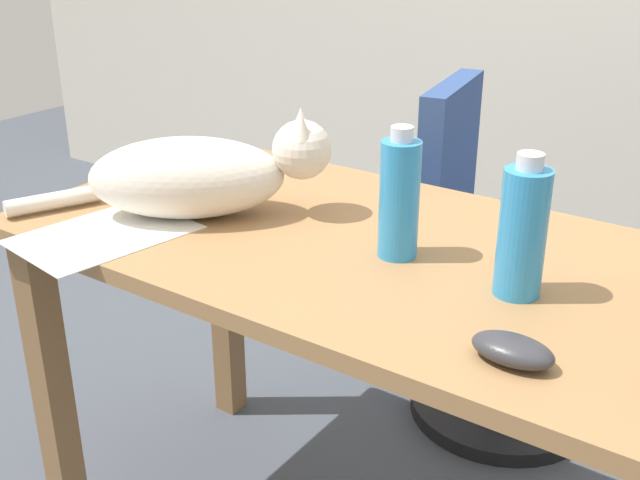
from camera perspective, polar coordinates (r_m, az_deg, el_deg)
The scene contains 7 objects.
desk at distance 1.33m, azimuth 10.17°, elevation -6.00°, with size 1.66×0.66×0.74m.
office_chair at distance 2.07m, azimuth 12.38°, elevation -3.18°, with size 0.49×0.48×0.89m.
cat at distance 1.47m, azimuth -8.76°, elevation 4.75°, with size 0.50×0.40×0.20m.
computer_mouse at distance 1.04m, azimuth 13.81°, elevation -7.76°, with size 0.11×0.06×0.04m, color #333338.
paper_sheet at distance 1.44m, azimuth -15.41°, elevation 0.40°, with size 0.21×0.30×0.00m, color white.
water_bottle at distance 1.28m, azimuth 5.78°, elevation 3.08°, with size 0.07×0.07×0.22m.
spray_bottle at distance 1.18m, azimuth 14.49°, elevation 0.63°, with size 0.07×0.07×0.22m.
Camera 1 is at (0.46, -1.07, 1.28)m, focal length 44.07 mm.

